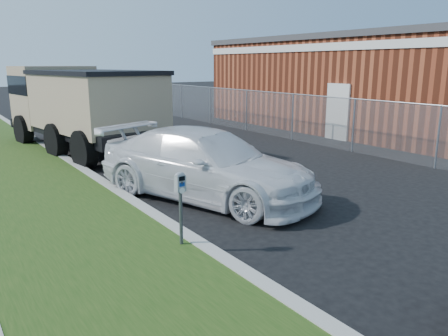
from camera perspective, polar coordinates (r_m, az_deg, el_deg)
ground at (r=8.75m, az=11.41°, el=-6.43°), size 120.00×120.00×0.00m
chainlink_fence at (r=17.53m, az=8.99°, el=7.78°), size 0.06×30.06×30.00m
brick_building at (r=22.60m, az=18.63°, el=10.68°), size 9.20×14.20×4.17m
parking_meter at (r=6.83m, az=-5.72°, el=-3.23°), size 0.17×0.12×1.20m
white_wagon at (r=9.78m, az=-2.81°, el=0.59°), size 3.88×5.68×1.53m
dump_truck at (r=16.09m, az=-18.34°, el=8.03°), size 3.75×7.61×2.86m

